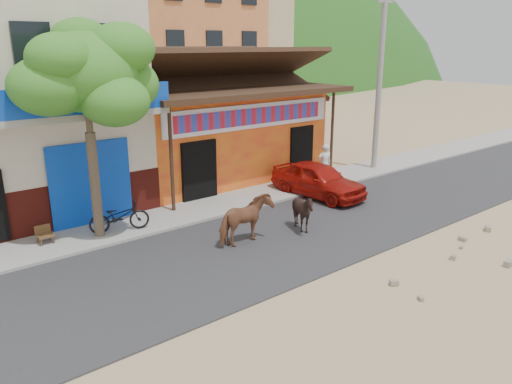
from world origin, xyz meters
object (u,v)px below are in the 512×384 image
cow_tan (246,220)px  scooter (119,216)px  cow_dark (303,212)px  utility_pole (380,76)px  cafe_chair_right (44,228)px  pedestrian (324,164)px  tree (90,132)px  red_car (318,179)px

cow_tan → scooter: cow_tan is taller
cow_dark → cow_tan: bearing=-124.0°
cow_tan → scooter: 3.81m
utility_pole → cafe_chair_right: utility_pole is taller
scooter → pedestrian: bearing=-75.1°
cow_tan → cow_dark: bearing=-104.7°
tree → pedestrian: tree is taller
tree → cow_dark: tree is taller
cow_tan → scooter: (-2.43, 2.93, -0.15)m
red_car → scooter: (-7.25, 1.05, -0.10)m
utility_pole → cow_dark: size_ratio=6.61×
pedestrian → cafe_chair_right: (-10.50, 0.64, -0.34)m
scooter → red_car: bearing=-82.1°
cafe_chair_right → scooter: bearing=-12.5°
scooter → cafe_chair_right: size_ratio=1.93×
tree → cow_tan: tree is taller
cow_tan → red_car: (4.82, 1.88, -0.05)m
scooter → cafe_chair_right: 2.05m
cow_dark → cafe_chair_right: cow_dark is taller
tree → cafe_chair_right: (-1.40, 0.38, -2.55)m
red_car → pedestrian: (1.25, 0.87, 0.23)m
red_car → scooter: bearing=168.3°
cow_dark → cafe_chair_right: (-6.34, 3.69, -0.07)m
scooter → utility_pole: bearing=-72.6°
cow_tan → red_car: 5.17m
cow_dark → scooter: cow_dark is taller
tree → pedestrian: (9.10, -0.25, -2.21)m
cow_dark → red_car: (2.90, 2.19, 0.03)m
tree → utility_pole: bearing=0.9°
red_car → pedestrian: pedestrian is taller
pedestrian → cow_tan: bearing=44.1°
cow_dark → pedestrian: pedestrian is taller
utility_pole → scooter: bearing=-178.7°
cow_dark → scooter: (-4.34, 3.24, -0.07)m
red_car → scooter: red_car is taller
cow_tan → cow_dark: 1.94m
scooter → cafe_chair_right: scooter is taller
cafe_chair_right → utility_pole: bearing=-0.5°
utility_pole → red_car: utility_pole is taller
cow_dark → cafe_chair_right: size_ratio=1.34×
cow_dark → scooter: 5.42m
tree → scooter: bearing=-6.6°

